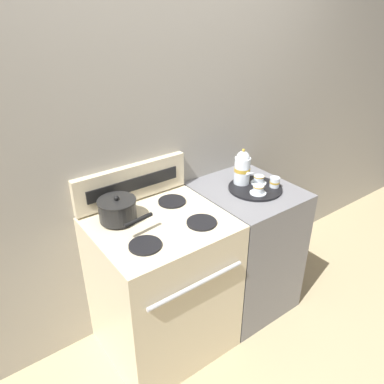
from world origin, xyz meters
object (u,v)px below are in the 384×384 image
object	(u,v)px
serving_tray	(255,188)
teacup_right	(258,190)
creamer_jug	(275,182)
teacup_left	(259,180)
saucepan	(118,210)
teapot	(243,168)
stove	(163,286)

from	to	relation	value
serving_tray	teacup_right	bearing A→B (deg)	-123.31
serving_tray	teacup_right	xyz separation A→B (m)	(-0.04, -0.07, 0.03)
teacup_right	creamer_jug	distance (m)	0.15
teacup_left	teacup_right	world-z (taller)	same
saucepan	teacup_left	bearing A→B (deg)	-8.84
teapot	stove	bearing A→B (deg)	-174.17
serving_tray	teapot	distance (m)	0.15
creamer_jug	teacup_left	bearing A→B (deg)	116.71
stove	teacup_right	bearing A→B (deg)	-8.50
serving_tray	teacup_left	bearing A→B (deg)	24.45
teacup_left	stove	bearing A→B (deg)	179.81
teapot	teacup_left	xyz separation A→B (m)	(0.09, -0.07, -0.08)
stove	creamer_jug	xyz separation A→B (m)	(0.80, -0.09, 0.50)
saucepan	teacup_right	xyz separation A→B (m)	(0.83, -0.24, -0.03)
teacup_right	saucepan	bearing A→B (deg)	163.84
serving_tray	teacup_left	distance (m)	0.07
stove	creamer_jug	size ratio (longest dim) A/B	14.27
serving_tray	creamer_jug	distance (m)	0.13
serving_tray	teapot	world-z (taller)	teapot
saucepan	serving_tray	bearing A→B (deg)	-11.13
stove	serving_tray	size ratio (longest dim) A/B	2.70
saucepan	teapot	distance (m)	0.85
teacup_left	teapot	bearing A→B (deg)	140.80
creamer_jug	saucepan	bearing A→B (deg)	166.40
teapot	teacup_left	bearing A→B (deg)	-39.20
serving_tray	creamer_jug	size ratio (longest dim) A/B	5.29
stove	teacup_left	xyz separation A→B (m)	(0.76, -0.00, 0.49)
stove	teapot	bearing A→B (deg)	5.83
stove	teapot	size ratio (longest dim) A/B	3.88
saucepan	serving_tray	distance (m)	0.89
stove	teacup_left	distance (m)	0.90
saucepan	creamer_jug	world-z (taller)	saucepan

